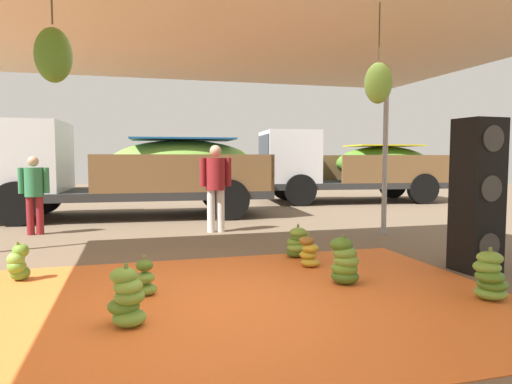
{
  "coord_description": "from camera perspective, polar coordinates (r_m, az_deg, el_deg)",
  "views": [
    {
      "loc": [
        -0.97,
        -4.63,
        1.54
      ],
      "look_at": [
        0.63,
        1.26,
        1.07
      ],
      "focal_mm": 31.96,
      "sensor_mm": 36.0,
      "label": 1
    }
  ],
  "objects": [
    {
      "name": "worker_1",
      "position": [
        9.32,
        -5.07,
        1.31
      ],
      "size": [
        0.65,
        0.4,
        1.78
      ],
      "color": "silver",
      "rests_on": "ground"
    },
    {
      "name": "tarp_orange",
      "position": [
        4.97,
        -3.32,
        -13.57
      ],
      "size": [
        6.18,
        4.23,
        0.01
      ],
      "primitive_type": "cube",
      "color": "orange",
      "rests_on": "ground"
    },
    {
      "name": "banana_bunch_4",
      "position": [
        7.01,
        5.18,
        -6.41
      ],
      "size": [
        0.41,
        0.43,
        0.51
      ],
      "color": "#477523",
      "rests_on": "tarp_orange"
    },
    {
      "name": "banana_bunch_7",
      "position": [
        4.41,
        -15.85,
        -12.69
      ],
      "size": [
        0.43,
        0.43,
        0.57
      ],
      "color": "#6B9E38",
      "rests_on": "tarp_orange"
    },
    {
      "name": "banana_bunch_8",
      "position": [
        5.27,
        -13.67,
        -10.51
      ],
      "size": [
        0.31,
        0.31,
        0.45
      ],
      "color": "#6B9E38",
      "rests_on": "tarp_orange"
    },
    {
      "name": "banana_bunch_2",
      "position": [
        6.46,
        6.65,
        -7.54
      ],
      "size": [
        0.33,
        0.34,
        0.48
      ],
      "color": "gold",
      "rests_on": "tarp_orange"
    },
    {
      "name": "speaker_stack",
      "position": [
        6.78,
        25.95,
        -0.38
      ],
      "size": [
        0.56,
        0.53,
        2.05
      ],
      "color": "black",
      "rests_on": "ground"
    },
    {
      "name": "cargo_truck_main",
      "position": [
        12.13,
        -16.29,
        2.91
      ],
      "size": [
        7.16,
        2.89,
        2.4
      ],
      "color": "#2D2D2D",
      "rests_on": "ground"
    },
    {
      "name": "banana_bunch_5",
      "position": [
        6.41,
        -27.6,
        -7.93
      ],
      "size": [
        0.32,
        0.35,
        0.49
      ],
      "color": "#518428",
      "rests_on": "tarp_orange"
    },
    {
      "name": "tent_canopy",
      "position": [
        4.82,
        -3.25,
        20.26
      ],
      "size": [
        8.0,
        7.0,
        2.95
      ],
      "color": "#9EA0A5",
      "rests_on": "ground"
    },
    {
      "name": "ground_plane",
      "position": [
        7.85,
        -7.88,
        -6.95
      ],
      "size": [
        40.0,
        40.0,
        0.0
      ],
      "primitive_type": "plane",
      "color": "brown"
    },
    {
      "name": "worker_0",
      "position": [
        9.98,
        -26.02,
        0.34
      ],
      "size": [
        0.57,
        0.35,
        1.56
      ],
      "color": "maroon",
      "rests_on": "ground"
    },
    {
      "name": "banana_bunch_0",
      "position": [
        5.67,
        11.01,
        -8.6
      ],
      "size": [
        0.43,
        0.43,
        0.59
      ],
      "color": "#477523",
      "rests_on": "tarp_orange"
    },
    {
      "name": "banana_bunch_6",
      "position": [
        5.57,
        27.23,
        -9.47
      ],
      "size": [
        0.46,
        0.45,
        0.57
      ],
      "color": "#75A83D",
      "rests_on": "tarp_orange"
    },
    {
      "name": "cargo_truck_far",
      "position": [
        15.93,
        11.19,
        3.23
      ],
      "size": [
        6.31,
        3.1,
        2.4
      ],
      "color": "#2D2D2D",
      "rests_on": "ground"
    }
  ]
}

